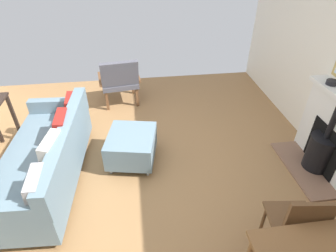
% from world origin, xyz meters
% --- Properties ---
extents(ground_plane, '(5.23, 5.54, 0.01)m').
position_xyz_m(ground_plane, '(0.00, 0.00, -0.00)').
color(ground_plane, olive).
extents(fireplace, '(0.55, 1.18, 1.03)m').
position_xyz_m(fireplace, '(-2.43, 0.20, 0.45)').
color(fireplace, brown).
rests_on(fireplace, ground).
extents(mantel_bowl_near, '(0.13, 0.13, 0.05)m').
position_xyz_m(mantel_bowl_near, '(-2.43, -0.13, 1.06)').
color(mantel_bowl_near, black).
rests_on(mantel_bowl_near, fireplace).
extents(sofa, '(0.92, 1.95, 0.80)m').
position_xyz_m(sofa, '(0.94, -0.03, 0.35)').
color(sofa, '#B2B2B7').
rests_on(sofa, ground).
extents(ottoman, '(0.70, 0.75, 0.42)m').
position_xyz_m(ottoman, '(-0.04, -0.26, 0.25)').
color(ottoman, '#B2B2B7').
rests_on(ottoman, ground).
extents(armchair_accent, '(0.74, 0.67, 0.85)m').
position_xyz_m(armchair_accent, '(0.11, -1.77, 0.47)').
color(armchair_accent, brown).
rests_on(armchair_accent, ground).
extents(dining_chair_near_fireplace, '(0.44, 0.44, 0.87)m').
position_xyz_m(dining_chair_near_fireplace, '(-1.40, 1.28, 0.52)').
color(dining_chair_near_fireplace, brown).
rests_on(dining_chair_near_fireplace, ground).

